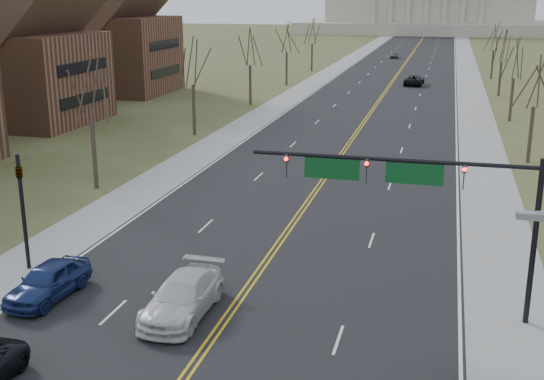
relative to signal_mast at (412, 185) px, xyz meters
The scene contains 24 objects.
road 96.96m from the signal_mast, 94.41° to the left, with size 20.00×380.00×0.01m, color black.
cross_road 12.03m from the signal_mast, 134.80° to the right, with size 120.00×14.00×0.01m, color black.
sidewalk_left 98.61m from the signal_mast, 101.39° to the left, with size 4.00×380.00×0.03m, color gray.
sidewalk_right 96.78m from the signal_mast, 87.30° to the left, with size 4.00×380.00×0.03m, color gray.
center_line 96.96m from the signal_mast, 94.41° to the left, with size 0.42×380.00×0.01m, color gold.
edge_line_left 98.20m from the signal_mast, 100.13° to the left, with size 0.15×380.00×0.01m, color silver.
edge_line_right 96.70m from the signal_mast, 88.60° to the left, with size 0.15×380.00×0.01m, color silver.
signal_mast is the anchor object (origin of this frame).
signal_left 19.06m from the signal_mast, behind, with size 0.32×0.36×6.00m.
tree_l_0 27.17m from the signal_mast, 147.71° to the left, with size 3.96×3.96×9.00m.
tree_r_1 31.56m from the signal_mast, 75.21° to the left, with size 3.74×3.74×8.50m.
tree_l_1 41.45m from the signal_mast, 123.63° to the left, with size 3.96×3.96×9.00m.
tree_r_2 51.15m from the signal_mast, 80.94° to the left, with size 3.74×3.74×8.50m.
tree_l_2 59.15m from the signal_mast, 112.83° to the left, with size 3.96×3.96×9.00m.
tree_r_3 70.96m from the signal_mast, 83.48° to the left, with size 3.74×3.74×8.50m.
tree_l_3 77.96m from the signal_mast, 107.12° to the left, with size 3.96×3.96×9.00m.
tree_r_4 90.86m from the signal_mast, 84.91° to the left, with size 3.74×3.74×8.50m.
tree_l_4 97.25m from the signal_mast, 103.65° to the left, with size 3.96×3.96×9.00m.
bldg_left_mid 56.81m from the signal_mast, 139.96° to the left, with size 15.10×14.28×20.75m.
bldg_left_far 75.76m from the signal_mast, 126.91° to the left, with size 17.10×14.28×23.25m.
car_sb_inner_second 10.98m from the signal_mast, 162.81° to the right, with size 2.35×5.79×1.68m, color silver.
car_sb_outer_second 16.98m from the signal_mast, 169.90° to the right, with size 1.95×4.86×1.66m, color navy.
car_far_nb 79.33m from the signal_mast, 92.79° to the left, with size 2.61×5.66×1.57m, color black.
car_far_sb 125.28m from the signal_mast, 94.84° to the left, with size 1.65×4.10×1.40m, color #52555A.
Camera 1 is at (8.58, -14.72, 13.49)m, focal length 45.00 mm.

